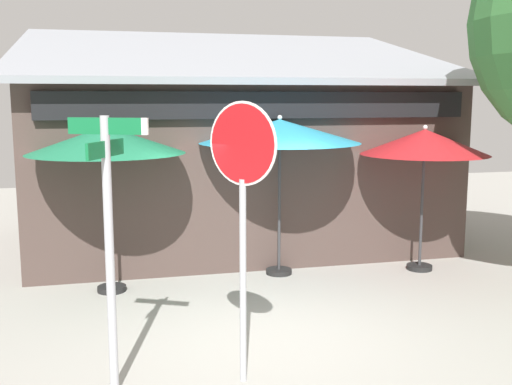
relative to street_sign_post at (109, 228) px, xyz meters
name	(u,v)px	position (x,y,z in m)	size (l,w,h in m)	color
ground_plane	(264,331)	(1.91, 1.30, -1.75)	(28.00, 28.00, 0.10)	#9E9B93
cafe_building	(233,159)	(2.55, 6.36, 0.00)	(8.36, 5.61, 4.51)	#473833
street_sign_post	(109,228)	(0.00, 0.00, 0.00)	(0.75, 0.70, 2.80)	#A8AAB2
stop_sign	(243,186)	(1.33, -0.09, 0.38)	(0.54, 0.67, 2.94)	#A8AAB2
patio_umbrella_forest_green_left	(106,141)	(0.00, 3.34, 0.63)	(2.37, 2.37, 2.62)	black
patio_umbrella_teal_center	(280,132)	(2.78, 3.63, 0.71)	(2.68, 2.68, 2.69)	black
patio_umbrella_crimson_right	(425,143)	(5.24, 3.30, 0.51)	(2.16, 2.16, 2.51)	black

